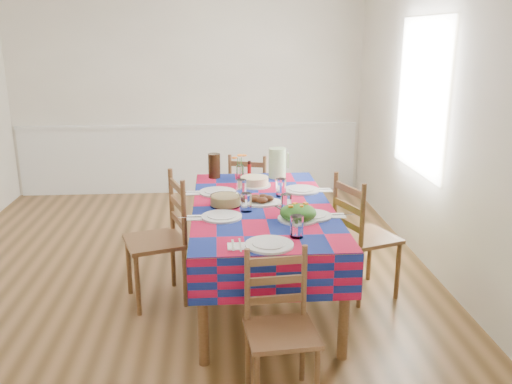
# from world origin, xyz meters

# --- Properties ---
(room) EXTENTS (4.58, 5.08, 2.78)m
(room) POSITION_xyz_m (0.00, 0.00, 1.35)
(room) COLOR brown
(room) RESTS_ON ground
(wainscot) EXTENTS (4.41, 0.06, 0.92)m
(wainscot) POSITION_xyz_m (0.00, 2.48, 0.49)
(wainscot) COLOR white
(wainscot) RESTS_ON room
(window_right) EXTENTS (0.00, 1.40, 1.40)m
(window_right) POSITION_xyz_m (2.23, 0.30, 1.50)
(window_right) COLOR white
(window_right) RESTS_ON room
(dining_table) EXTENTS (1.07, 1.99, 0.78)m
(dining_table) POSITION_xyz_m (0.70, -0.59, 0.69)
(dining_table) COLOR brown
(dining_table) RESTS_ON room
(setting_near_head) EXTENTS (0.50, 0.33, 0.15)m
(setting_near_head) POSITION_xyz_m (0.73, -1.39, 0.81)
(setting_near_head) COLOR white
(setting_near_head) RESTS_ON dining_table
(setting_left_near) EXTENTS (0.53, 0.32, 0.14)m
(setting_left_near) POSITION_xyz_m (0.44, -0.83, 0.81)
(setting_left_near) COLOR white
(setting_left_near) RESTS_ON dining_table
(setting_left_far) EXTENTS (0.56, 0.33, 0.15)m
(setting_left_far) POSITION_xyz_m (0.42, -0.29, 0.81)
(setting_left_far) COLOR white
(setting_left_far) RESTS_ON dining_table
(setting_right_near) EXTENTS (0.53, 0.30, 0.13)m
(setting_right_near) POSITION_xyz_m (0.98, -0.85, 0.81)
(setting_right_near) COLOR white
(setting_right_near) RESTS_ON dining_table
(setting_right_far) EXTENTS (0.57, 0.33, 0.15)m
(setting_right_far) POSITION_xyz_m (1.00, -0.28, 0.81)
(setting_right_far) COLOR white
(setting_right_far) RESTS_ON dining_table
(meat_platter) EXTENTS (0.33, 0.24, 0.06)m
(meat_platter) POSITION_xyz_m (0.69, -0.55, 0.80)
(meat_platter) COLOR white
(meat_platter) RESTS_ON dining_table
(salad_platter) EXTENTS (0.29, 0.29, 0.12)m
(salad_platter) POSITION_xyz_m (0.92, -0.96, 0.82)
(salad_platter) COLOR white
(salad_platter) RESTS_ON dining_table
(pasta_bowl) EXTENTS (0.23, 0.23, 0.08)m
(pasta_bowl) POSITION_xyz_m (0.42, -0.59, 0.82)
(pasta_bowl) COLOR white
(pasta_bowl) RESTS_ON dining_table
(cake) EXTENTS (0.29, 0.29, 0.08)m
(cake) POSITION_xyz_m (0.68, -0.04, 0.81)
(cake) COLOR white
(cake) RESTS_ON dining_table
(serving_utensils) EXTENTS (0.14, 0.32, 0.01)m
(serving_utensils) POSITION_xyz_m (0.85, -0.68, 0.78)
(serving_utensils) COLOR black
(serving_utensils) RESTS_ON dining_table
(flower_vase) EXTENTS (0.14, 0.12, 0.23)m
(flower_vase) POSITION_xyz_m (0.56, 0.24, 0.87)
(flower_vase) COLOR white
(flower_vase) RESTS_ON dining_table
(hot_sauce) EXTENTS (0.04, 0.04, 0.15)m
(hot_sauce) POSITION_xyz_m (0.65, 0.27, 0.85)
(hot_sauce) COLOR red
(hot_sauce) RESTS_ON dining_table
(green_pitcher) EXTENTS (0.16, 0.16, 0.27)m
(green_pitcher) POSITION_xyz_m (0.91, 0.23, 0.91)
(green_pitcher) COLOR #A9D193
(green_pitcher) RESTS_ON dining_table
(tea_pitcher) EXTENTS (0.11, 0.11, 0.22)m
(tea_pitcher) POSITION_xyz_m (0.33, 0.27, 0.89)
(tea_pitcher) COLOR black
(tea_pitcher) RESTS_ON dining_table
(name_card) EXTENTS (0.07, 0.02, 0.02)m
(name_card) POSITION_xyz_m (0.67, -1.56, 0.78)
(name_card) COLOR white
(name_card) RESTS_ON dining_table
(chair_near) EXTENTS (0.42, 0.41, 0.88)m
(chair_near) POSITION_xyz_m (0.70, -1.85, 0.44)
(chair_near) COLOR brown
(chair_near) RESTS_ON room
(chair_far) EXTENTS (0.50, 0.49, 0.92)m
(chair_far) POSITION_xyz_m (0.69, 0.67, 0.45)
(chair_far) COLOR brown
(chair_far) RESTS_ON room
(chair_left) EXTENTS (0.55, 0.56, 1.02)m
(chair_left) POSITION_xyz_m (-0.10, -0.58, 0.50)
(chair_left) COLOR brown
(chair_left) RESTS_ON room
(chair_right) EXTENTS (0.55, 0.56, 1.00)m
(chair_right) POSITION_xyz_m (1.50, -0.61, 0.49)
(chair_right) COLOR brown
(chair_right) RESTS_ON room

